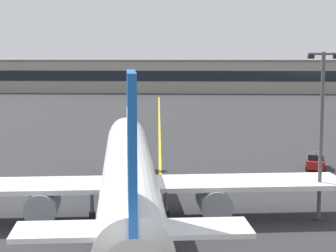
% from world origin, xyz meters
% --- Properties ---
extents(taxiway_centreline, '(11.36, 179.68, 0.01)m').
position_xyz_m(taxiway_centreline, '(0.00, 30.00, 0.00)').
color(taxiway_centreline, yellow).
rests_on(taxiway_centreline, ground).
extents(airliner_foreground, '(32.34, 41.49, 11.65)m').
position_xyz_m(airliner_foreground, '(-1.05, 9.20, 3.37)').
color(airliner_foreground, white).
rests_on(airliner_foreground, ground).
extents(apron_lamp_post, '(2.24, 0.90, 12.37)m').
position_xyz_m(apron_lamp_post, '(12.95, 10.57, 6.49)').
color(apron_lamp_post, '#515156').
rests_on(apron_lamp_post, ground).
extents(service_car_fifth, '(2.66, 4.47, 1.79)m').
position_xyz_m(service_car_fifth, '(16.38, 29.87, 0.77)').
color(service_car_fifth, red).
rests_on(service_car_fifth, ground).
extents(safety_cone_by_nose_gear, '(0.44, 0.44, 0.55)m').
position_xyz_m(safety_cone_by_nose_gear, '(-0.38, 25.70, 0.26)').
color(safety_cone_by_nose_gear, orange).
rests_on(safety_cone_by_nose_gear, ground).
extents(terminal_building, '(165.17, 12.40, 9.07)m').
position_xyz_m(terminal_building, '(-2.12, 137.60, 4.54)').
color(terminal_building, '#9E998E').
rests_on(terminal_building, ground).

